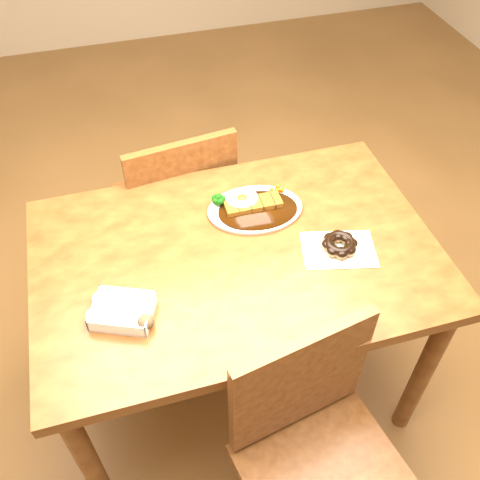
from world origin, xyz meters
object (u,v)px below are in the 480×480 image
object	(u,v)px
donut_box	(121,311)
pon_de_ring	(339,245)
table	(237,273)
chair_near	(318,454)
chair_far	(178,207)
katsu_curry_plate	(253,207)

from	to	relation	value
donut_box	pon_de_ring	xyz separation A→B (m)	(0.65, 0.06, -0.00)
table	pon_de_ring	size ratio (longest dim) A/B	4.87
pon_de_ring	chair_near	bearing A→B (deg)	-115.46
table	chair_far	xyz separation A→B (m)	(-0.09, 0.54, -0.17)
chair_near	katsu_curry_plate	world-z (taller)	chair_near
chair_far	pon_de_ring	size ratio (longest dim) A/B	3.53
chair_far	donut_box	size ratio (longest dim) A/B	4.47
katsu_curry_plate	donut_box	distance (m)	0.55
katsu_curry_plate	chair_near	bearing A→B (deg)	-91.96
chair_far	chair_near	bearing A→B (deg)	91.74
chair_near	pon_de_ring	world-z (taller)	chair_near
chair_near	katsu_curry_plate	size ratio (longest dim) A/B	2.76
table	katsu_curry_plate	bearing A→B (deg)	57.53
table	pon_de_ring	xyz separation A→B (m)	(0.30, -0.08, 0.12)
chair_near	donut_box	distance (m)	0.66
donut_box	chair_far	bearing A→B (deg)	68.49
table	katsu_curry_plate	xyz separation A→B (m)	(0.10, 0.16, 0.11)
chair_far	pon_de_ring	xyz separation A→B (m)	(0.39, -0.61, 0.29)
chair_far	pon_de_ring	bearing A→B (deg)	115.19
donut_box	table	bearing A→B (deg)	20.95
table	chair_near	bearing A→B (deg)	-81.84
chair_far	chair_near	distance (m)	1.08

